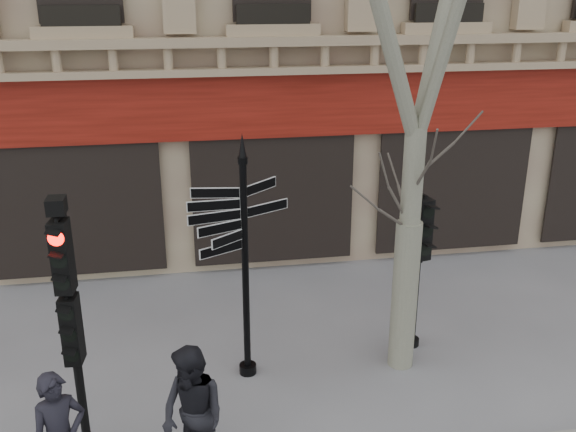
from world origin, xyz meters
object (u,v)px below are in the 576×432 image
object	(u,v)px
pedestrian_b	(193,416)
fingerpost	(244,219)
traffic_signal_secondary	(419,244)
traffic_signal_main	(69,301)

from	to	relation	value
pedestrian_b	fingerpost	bearing A→B (deg)	116.74
traffic_signal_secondary	pedestrian_b	bearing A→B (deg)	-158.98
traffic_signal_main	traffic_signal_secondary	world-z (taller)	traffic_signal_main
traffic_signal_secondary	pedestrian_b	xyz separation A→B (m)	(-3.78, -2.56, -0.96)
traffic_signal_main	fingerpost	bearing A→B (deg)	39.18
traffic_signal_main	traffic_signal_secondary	size ratio (longest dim) A/B	1.33
fingerpost	traffic_signal_secondary	bearing A→B (deg)	-9.80
traffic_signal_secondary	pedestrian_b	size ratio (longest dim) A/B	1.46
fingerpost	pedestrian_b	world-z (taller)	fingerpost
traffic_signal_main	traffic_signal_secondary	xyz separation A→B (m)	(5.18, 1.89, -0.39)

